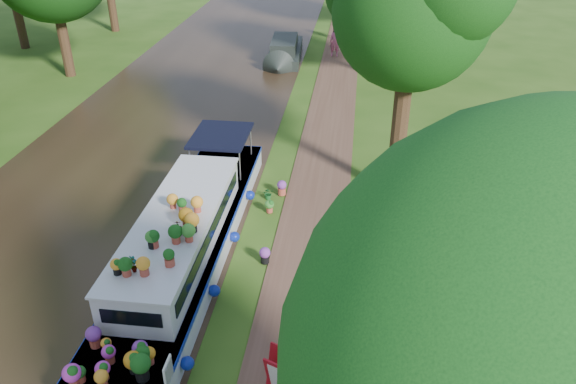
% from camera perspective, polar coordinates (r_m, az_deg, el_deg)
% --- Properties ---
extents(ground, '(100.00, 100.00, 0.00)m').
position_cam_1_polar(ground, '(17.66, -1.49, -4.07)').
color(ground, '#2D5014').
rests_on(ground, ground).
extents(canal_water, '(10.00, 100.00, 0.02)m').
position_cam_1_polar(canal_water, '(19.37, -19.33, -2.56)').
color(canal_water, black).
rests_on(canal_water, ground).
extents(towpath, '(2.20, 100.00, 0.03)m').
position_cam_1_polar(towpath, '(17.53, 2.40, -4.30)').
color(towpath, '#533626').
rests_on(towpath, ground).
extents(plant_boat, '(2.29, 13.52, 2.30)m').
position_cam_1_polar(plant_boat, '(15.80, -10.93, -5.47)').
color(plant_boat, silver).
rests_on(plant_boat, canal_water).
extents(second_boat, '(2.18, 6.55, 1.25)m').
position_cam_1_polar(second_boat, '(34.64, -0.36, 14.13)').
color(second_boat, '#222723').
rests_on(second_boat, canal_water).
extents(sandwich_board, '(0.75, 0.78, 1.10)m').
position_cam_1_polar(sandwich_board, '(12.49, -0.67, -18.31)').
color(sandwich_board, '#A90C16').
rests_on(sandwich_board, towpath).
extents(pedestrian_pink, '(0.64, 0.42, 1.76)m').
position_cam_1_polar(pedestrian_pink, '(35.28, 4.80, 15.00)').
color(pedestrian_pink, '#CD5484').
rests_on(pedestrian_pink, towpath).
extents(pedestrian_dark, '(1.12, 1.03, 1.85)m').
position_cam_1_polar(pedestrian_dark, '(39.27, 5.14, 16.56)').
color(pedestrian_dark, black).
rests_on(pedestrian_dark, towpath).
extents(verge_plant, '(0.44, 0.40, 0.41)m').
position_cam_1_polar(verge_plant, '(19.31, -2.01, -0.16)').
color(verge_plant, '#1B5B23').
rests_on(verge_plant, ground).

